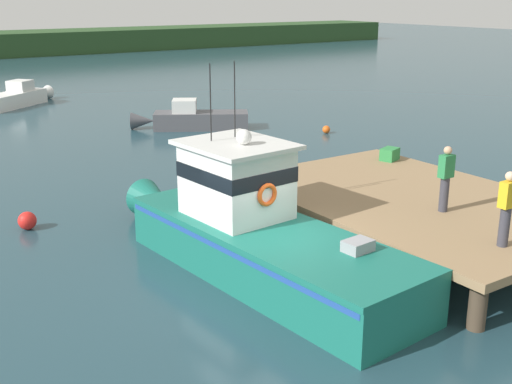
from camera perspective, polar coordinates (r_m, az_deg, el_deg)
ground_plane at (r=14.96m, az=0.78°, el=-7.90°), size 200.00×200.00×0.00m
dock at (r=17.58m, az=13.76°, el=-0.79°), size 6.00×9.00×1.20m
main_fishing_boat at (r=15.19m, az=-0.24°, el=-3.39°), size 3.22×9.92×4.80m
crate_single_by_cleat at (r=21.17m, az=11.67°, el=3.28°), size 0.71×0.61×0.39m
deckhand_by_the_boat at (r=16.31m, az=16.33°, el=1.24°), size 0.36×0.22×1.63m
deckhand_further_back at (r=14.44m, az=21.17°, el=-1.27°), size 0.36×0.22×1.63m
moored_boat_outer_mooring at (r=31.76m, az=-5.57°, el=6.43°), size 5.40×3.90×1.43m
moored_boat_mid_harbor at (r=40.71m, az=-20.27°, el=7.81°), size 5.20×4.36×1.45m
mooring_buoy_inshore at (r=26.96m, az=-1.44°, el=3.89°), size 0.34×0.34×0.34m
mooring_buoy_outer at (r=30.81m, az=6.20°, el=5.49°), size 0.36×0.36×0.36m
mooring_buoy_channel_marker at (r=19.15m, az=-19.47°, el=-2.39°), size 0.51×0.51×0.51m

